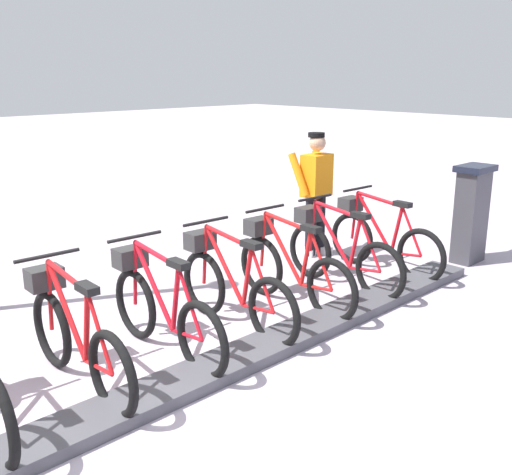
% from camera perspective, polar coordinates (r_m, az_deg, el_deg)
% --- Properties ---
extents(ground_plane, '(60.00, 60.00, 0.00)m').
position_cam_1_polar(ground_plane, '(4.80, -10.61, -15.38)').
color(ground_plane, '#AFA0AC').
extents(dock_rail_base, '(0.44, 9.06, 0.10)m').
position_cam_1_polar(dock_rail_base, '(4.77, -10.64, -14.86)').
color(dock_rail_base, '#47474C').
rests_on(dock_rail_base, ground).
extents(payment_kiosk, '(0.36, 0.52, 1.28)m').
position_cam_1_polar(payment_kiosk, '(8.31, 19.65, 2.26)').
color(payment_kiosk, '#38383D').
rests_on(payment_kiosk, ground).
extents(bike_docked_0, '(1.72, 0.54, 1.02)m').
position_cam_1_polar(bike_docked_0, '(7.65, 11.66, -0.07)').
color(bike_docked_0, black).
rests_on(bike_docked_0, ground).
extents(bike_docked_1, '(1.72, 0.54, 1.02)m').
position_cam_1_polar(bike_docked_1, '(7.01, 7.81, -1.33)').
color(bike_docked_1, black).
rests_on(bike_docked_1, ground).
extents(bike_docked_2, '(1.72, 0.54, 1.02)m').
position_cam_1_polar(bike_docked_2, '(6.41, 3.20, -2.83)').
color(bike_docked_2, black).
rests_on(bike_docked_2, ground).
extents(bike_docked_3, '(1.72, 0.54, 1.02)m').
position_cam_1_polar(bike_docked_3, '(5.86, -2.33, -4.59)').
color(bike_docked_3, black).
rests_on(bike_docked_3, ground).
extents(bike_docked_4, '(1.72, 0.54, 1.02)m').
position_cam_1_polar(bike_docked_4, '(5.39, -8.95, -6.63)').
color(bike_docked_4, black).
rests_on(bike_docked_4, ground).
extents(bike_docked_5, '(1.72, 0.54, 1.02)m').
position_cam_1_polar(bike_docked_5, '(5.00, -16.77, -8.91)').
color(bike_docked_5, black).
rests_on(bike_docked_5, ground).
extents(worker_near_rack, '(0.48, 0.64, 1.66)m').
position_cam_1_polar(worker_near_rack, '(8.12, 5.65, 4.54)').
color(worker_near_rack, white).
rests_on(worker_near_rack, ground).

